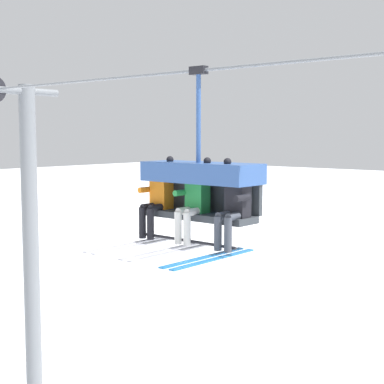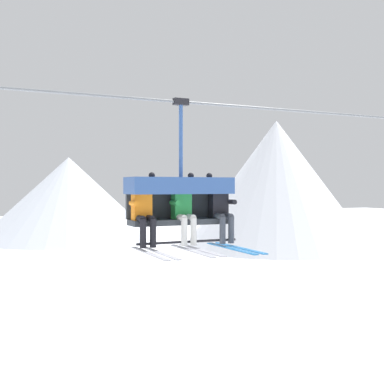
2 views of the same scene
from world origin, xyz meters
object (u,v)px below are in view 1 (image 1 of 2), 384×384
Objects in this scene: skier_green at (192,201)px; skier_black at (232,205)px; chairlift_chair at (202,181)px; lift_tower_near at (30,254)px; skier_orange at (156,198)px.

skier_green and skier_black have the same top height.
skier_green is 0.74m from skier_black.
skier_green is at bearing -89.11° from chairlift_chair.
lift_tower_near is at bearing 172.81° from chairlift_chair.
lift_tower_near is 6.00m from chairlift_chair.
chairlift_chair is 0.82m from skier_black.
chairlift_chair is 1.51× the size of skier_black.
lift_tower_near reaches higher than skier_green.
skier_orange is at bearing -163.95° from chairlift_chair.
skier_green is (5.62, -0.92, 1.71)m from lift_tower_near.
lift_tower_near is at bearing 169.27° from skier_orange.
chairlift_chair is 1.51× the size of skier_orange.
skier_black is at bearing -16.05° from chairlift_chair.
lift_tower_near is 3.17× the size of chairlift_chair.
lift_tower_near is 4.79× the size of skier_green.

